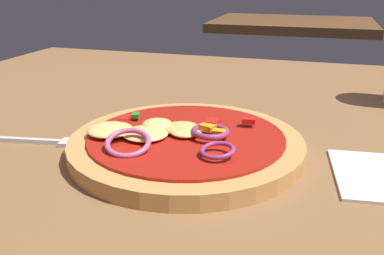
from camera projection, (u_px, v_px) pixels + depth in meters
dining_table at (220, 168)px, 0.44m from camera, size 1.10×1.03×0.03m
pizza at (184, 143)px, 0.43m from camera, size 0.24×0.24×0.03m
fork at (40, 141)px, 0.46m from camera, size 0.18×0.04×0.01m
background_table at (293, 24)px, 1.65m from camera, size 0.61×0.45×0.03m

